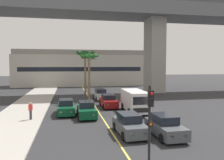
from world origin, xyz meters
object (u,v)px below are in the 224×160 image
Objects in this scene: traffic_light_median_near at (150,117)px; palm_tree_near_median at (85,57)px; car_queue_third at (129,125)px; car_queue_front at (101,95)px; pedestrian_mid_block at (31,110)px; car_queue_sixth at (86,110)px; palm_tree_mid_median at (89,62)px; delivery_van at (135,101)px; car_queue_fourth at (66,107)px; car_queue_second at (165,126)px; car_queue_fifth at (108,101)px.

traffic_light_median_near is 0.55× the size of palm_tree_near_median.
car_queue_third is at bearing -86.45° from palm_tree_near_median.
palm_tree_near_median reaches higher than traffic_light_median_near.
car_queue_front is 2.57× the size of pedestrian_mid_block.
car_queue_front is at bearing 74.83° from car_queue_sixth.
delivery_van is at bearing -63.95° from palm_tree_mid_median.
car_queue_fourth is at bearing 139.61° from car_queue_sixth.
pedestrian_mid_block is at bearing -143.35° from car_queue_fourth.
car_queue_front is at bearing 103.29° from delivery_van.
delivery_van reaches higher than pedestrian_mid_block.
palm_tree_mid_median reaches higher than car_queue_fourth.
car_queue_second and car_queue_third have the same top height.
car_queue_fourth is 2.54× the size of pedestrian_mid_block.
palm_tree_mid_median is (-3.89, 16.92, 4.92)m from car_queue_second.
car_queue_front is 10.69m from car_queue_fourth.
car_queue_fourth is 2.63m from car_queue_sixth.
car_queue_fourth is 1.00× the size of car_queue_sixth.
car_queue_fourth is 0.54× the size of palm_tree_near_median.
palm_tree_near_median is (3.23, 15.49, 5.74)m from car_queue_fourth.
car_queue_third is at bearing -59.45° from car_queue_fourth.
car_queue_second is at bearing -51.34° from car_queue_fourth.
car_queue_sixth is 5.53m from delivery_van.
car_queue_third and car_queue_fourth have the same top height.
palm_tree_near_median reaches higher than car_queue_front.
car_queue_sixth is 18.17m from palm_tree_near_median.
delivery_van reaches higher than car_queue_sixth.
car_queue_fourth and car_queue_sixth have the same top height.
car_queue_sixth is at bearing -122.88° from car_queue_fifth.
car_queue_second is 0.98× the size of traffic_light_median_near.
car_queue_third is 6.78m from car_queue_sixth.
car_queue_front is at bearing 96.47° from car_queue_second.
palm_tree_near_median is at bearing 85.92° from car_queue_sixth.
car_queue_second is 12.17m from pedestrian_mid_block.
pedestrian_mid_block reaches higher than car_queue_sixth.
car_queue_front and car_queue_sixth have the same top height.
car_queue_fourth is 9.96m from palm_tree_mid_median.
pedestrian_mid_block is (-10.54, -1.92, -0.29)m from delivery_van.
car_queue_second is 8.80m from car_queue_sixth.
car_queue_front is at bearing 37.40° from palm_tree_mid_median.
car_queue_second is 1.00× the size of car_queue_fifth.
car_queue_fifth is at bearing -89.53° from car_queue_front.
palm_tree_mid_median is 4.21× the size of pedestrian_mid_block.
car_queue_front and car_queue_third have the same top height.
car_queue_second is at bearing -54.60° from car_queue_sixth.
car_queue_second is at bearing -80.37° from car_queue_fifth.
palm_tree_mid_median is (-0.81, 22.00, 2.92)m from traffic_light_median_near.
car_queue_second is 0.99× the size of car_queue_third.
pedestrian_mid_block reaches higher than car_queue_front.
car_queue_second is at bearing -91.76° from delivery_van.
car_queue_third is 0.54× the size of palm_tree_near_median.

